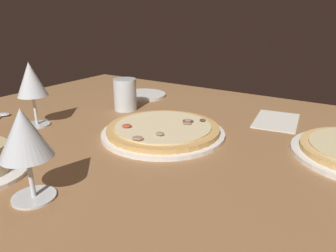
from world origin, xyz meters
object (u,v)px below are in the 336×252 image
object	(u,v)px
spoon	(1,116)
paper_menu	(276,121)
pizza_main	(163,130)
wine_glass_far	(31,81)
wine_glass_near	(24,136)
side_plate	(142,95)
water_glass	(125,97)

from	to	relation	value
spoon	paper_menu	bearing A→B (deg)	-149.49
pizza_main	wine_glass_far	xyz separation A→B (cm)	(33.05, 12.74, 10.99)
wine_glass_far	paper_menu	world-z (taller)	wine_glass_far
paper_menu	wine_glass_near	bearing A→B (deg)	61.44
side_plate	paper_menu	xyz separation A→B (cm)	(-49.60, 2.10, -0.30)
wine_glass_far	side_plate	distance (cm)	43.24
paper_menu	side_plate	bearing A→B (deg)	-10.55
pizza_main	spoon	bearing A→B (deg)	16.53
wine_glass_near	paper_menu	size ratio (longest dim) A/B	0.89
pizza_main	wine_glass_near	distance (cm)	37.16
water_glass	paper_menu	size ratio (longest dim) A/B	0.56
pizza_main	water_glass	world-z (taller)	water_glass
paper_menu	pizza_main	bearing A→B (deg)	43.29
wine_glass_far	side_plate	xyz separation A→B (cm)	(-4.61, -41.35, -11.75)
water_glass	side_plate	size ratio (longest dim) A/B	0.57
pizza_main	wine_glass_near	size ratio (longest dim) A/B	1.98
water_glass	spoon	world-z (taller)	water_glass
paper_menu	spoon	world-z (taller)	spoon
water_glass	spoon	size ratio (longest dim) A/B	0.95
side_plate	water_glass	bearing A→B (deg)	110.21
wine_glass_far	water_glass	size ratio (longest dim) A/B	1.75
pizza_main	paper_menu	bearing A→B (deg)	-128.59
pizza_main	spoon	distance (cm)	50.08
water_glass	paper_menu	distance (cm)	46.02
water_glass	pizza_main	bearing A→B (deg)	151.71
pizza_main	wine_glass_far	distance (cm)	37.09
water_glass	side_plate	distance (cm)	18.07
side_plate	wine_glass_near	bearing A→B (deg)	112.29
paper_menu	spoon	distance (cm)	80.28
side_plate	spoon	xyz separation A→B (cm)	(19.56, 42.86, 0.01)
wine_glass_near	spoon	size ratio (longest dim) A/B	1.51
water_glass	paper_menu	xyz separation A→B (cm)	(-43.49, -14.49, -4.06)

